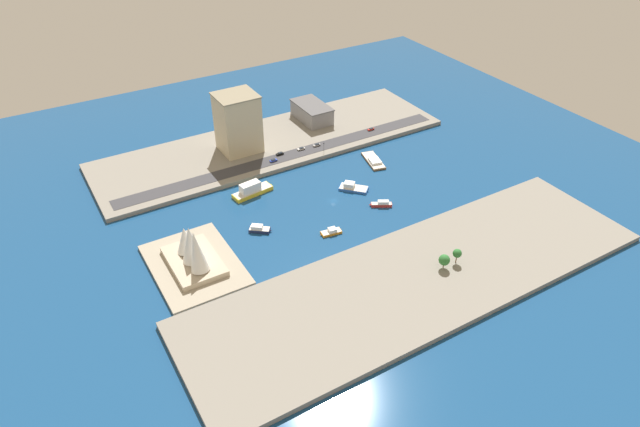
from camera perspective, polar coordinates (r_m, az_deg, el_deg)
ground_plane at (r=332.70m, az=1.37°, el=1.27°), size 440.00×440.00×0.00m
quay_west at (r=281.52m, az=10.04°, el=-6.37°), size 70.00×240.00×2.76m
quay_east at (r=392.31m, az=-4.84°, el=7.06°), size 70.00×240.00×2.76m
peninsula_point at (r=291.79m, az=-12.48°, el=-5.08°), size 56.75×41.00×2.00m
road_strip at (r=373.24m, az=-3.24°, el=5.82°), size 11.37×228.00×0.15m
tugboat_red at (r=329.41m, az=6.20°, el=0.96°), size 8.91×12.80×3.55m
catamaran_blue at (r=342.94m, az=3.27°, el=2.65°), size 17.63×17.27×4.42m
patrol_launch_navy at (r=309.56m, az=-6.13°, el=-1.55°), size 10.70×11.90×3.77m
water_taxi_orange at (r=306.42m, az=1.14°, el=-1.84°), size 6.30×12.43×3.15m
ferry_yellow_fast at (r=339.65m, az=-6.87°, el=2.38°), size 11.06×26.74×7.91m
barge_flat_brown at (r=372.22m, az=5.41°, el=5.31°), size 24.81×13.77×2.90m
office_block_beige at (r=375.25m, az=-8.25°, el=9.01°), size 23.92×25.88×38.86m
warehouse_low_gray at (r=417.85m, az=-0.83°, el=10.16°), size 33.33×18.93×11.98m
sedan_silver at (r=383.78m, az=-0.33°, el=6.91°), size 1.99×5.17×1.64m
pickup_red at (r=406.17m, az=5.14°, el=8.44°), size 1.95×5.01×1.47m
hatchback_blue at (r=367.03m, az=-4.70°, el=5.35°), size 2.16×4.99×1.55m
suv_black at (r=374.18m, az=-4.05°, el=6.02°), size 2.05×5.03×1.66m
van_white at (r=379.46m, az=-1.90°, el=6.53°), size 2.20×5.19×1.56m
traffic_light_waterfront at (r=375.70m, az=0.39°, el=6.83°), size 0.36×0.36×6.50m
opera_landmark at (r=285.65m, az=-12.72°, el=-3.60°), size 35.24×23.39×24.52m
park_tree_cluster at (r=285.46m, az=12.81°, el=-4.35°), size 5.58×13.17×8.07m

